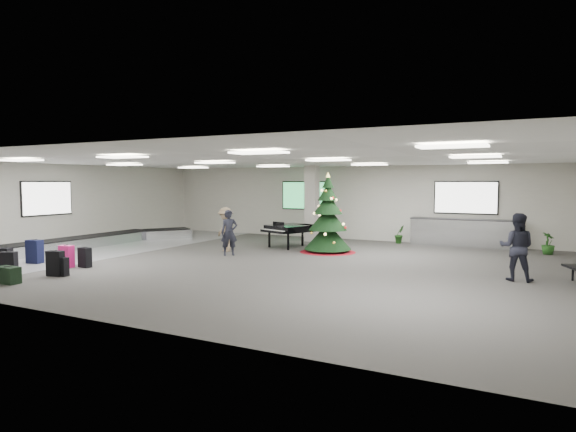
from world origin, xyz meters
The scene contains 19 objects.
ground centered at (0.00, 0.00, 0.00)m, with size 18.00×18.00×0.00m, color #3C3A37.
room_envelope centered at (-0.38, 0.67, 2.33)m, with size 18.02×14.02×3.21m.
baggage_carousel centered at (-7.84, -0.08, 0.21)m, with size 2.28×9.71×0.43m.
service_counter centered at (5.00, 6.65, 0.55)m, with size 4.05×0.65×1.08m.
suitcase_0 centered at (-5.26, -4.97, 0.31)m, with size 0.46×0.38×0.64m.
suitcase_1 centered at (-4.01, -4.50, 0.34)m, with size 0.47×0.31×0.69m.
pink_suitcase centered at (-4.84, -3.49, 0.33)m, with size 0.43×0.26×0.67m.
suitcase_3 centered at (-4.38, -3.23, 0.29)m, with size 0.41×0.25×0.60m.
navy_suitcase centered at (-6.33, -3.44, 0.36)m, with size 0.50×0.34×0.74m.
suitcase_5 centered at (-6.25, -4.43, 0.30)m, with size 0.43×0.28×0.62m.
green_duffel centered at (-4.22, -5.67, 0.21)m, with size 0.63×0.32×0.43m.
suitcase_7 centered at (-3.84, -4.43, 0.25)m, with size 0.35×0.19×0.52m.
christmas_tree centered at (0.83, 2.88, 0.98)m, with size 2.01×2.01×2.86m.
grand_piano centered at (-0.96, 3.40, 0.72)m, with size 1.89×2.13×1.01m.
traveler_a centered at (-1.89, 0.64, 0.78)m, with size 0.57×0.37×1.56m, color black.
traveler_b centered at (-2.53, 1.37, 0.80)m, with size 1.03×0.59×1.60m, color #8E7658.
traveler_bench centered at (7.01, 0.34, 0.86)m, with size 0.84×0.65×1.72m, color black.
potted_plant_left centered at (2.53, 6.50, 0.38)m, with size 0.41×0.33×0.75m, color #133912.
potted_plant_right centered at (7.88, 5.79, 0.39)m, with size 0.43×0.43×0.77m, color #133912.
Camera 1 is at (7.27, -13.05, 2.49)m, focal length 30.00 mm.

